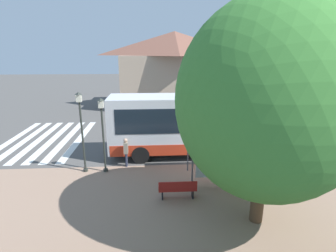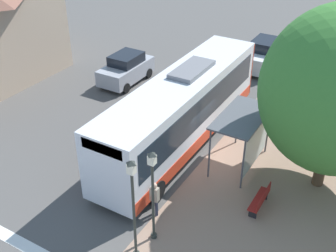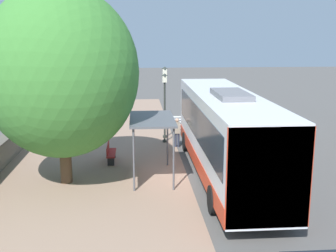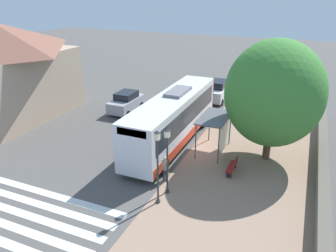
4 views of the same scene
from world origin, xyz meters
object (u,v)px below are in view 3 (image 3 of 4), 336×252
at_px(bus, 225,132).
at_px(street_lamp_far, 165,102).
at_px(pedestrian, 177,130).
at_px(street_lamp_near, 165,96).
at_px(bus_shelter, 148,128).
at_px(bench, 110,152).
at_px(shade_tree, 61,73).

relative_size(bus, street_lamp_far, 3.08).
relative_size(pedestrian, street_lamp_near, 0.38).
bearing_deg(street_lamp_near, pedestrian, -76.14).
xyz_separation_m(street_lamp_near, street_lamp_far, (-0.08, -1.06, -0.17)).
height_order(bus_shelter, pedestrian, bus_shelter).
relative_size(bench, street_lamp_far, 0.42).
height_order(street_lamp_far, shade_tree, shade_tree).
height_order(bus, shade_tree, shade_tree).
distance_m(bus, street_lamp_far, 6.47).
distance_m(bus_shelter, street_lamp_far, 6.04).
distance_m(street_lamp_far, shade_tree, 8.10).
bearing_deg(street_lamp_far, bus, -70.48).
bearing_deg(street_lamp_near, bench, -122.83).
relative_size(bus, bus_shelter, 3.48).
xyz_separation_m(street_lamp_near, shade_tree, (-4.62, -7.39, 2.06)).
bearing_deg(pedestrian, bus_shelter, -109.45).
xyz_separation_m(bench, street_lamp_near, (2.96, 4.59, 2.04)).
xyz_separation_m(pedestrian, street_lamp_near, (-0.52, 2.11, 1.57)).
distance_m(bus_shelter, pedestrian, 5.33).
xyz_separation_m(pedestrian, shade_tree, (-5.14, -5.28, 3.63)).
bearing_deg(bus, street_lamp_near, 106.19).
distance_m(bus, street_lamp_near, 7.46).
height_order(bus, bus_shelter, bus).
xyz_separation_m(bus, bench, (-5.04, 2.55, -1.51)).
relative_size(bus, pedestrian, 7.49).
distance_m(pedestrian, street_lamp_near, 2.68).
xyz_separation_m(pedestrian, street_lamp_far, (-0.60, 1.05, 1.40)).
bearing_deg(bus_shelter, bus, -2.67).
bearing_deg(shade_tree, street_lamp_near, 57.95).
bearing_deg(bench, pedestrian, 35.51).
height_order(bus, bench, bus).
distance_m(bus_shelter, street_lamp_near, 7.10).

